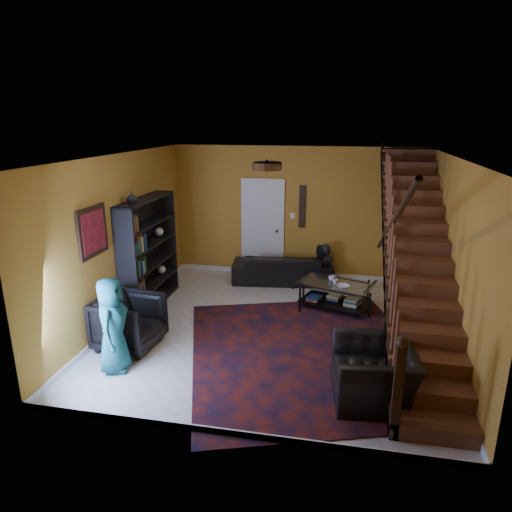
{
  "coord_description": "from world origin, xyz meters",
  "views": [
    {
      "loc": [
        1.05,
        -6.8,
        3.34
      ],
      "look_at": [
        -0.38,
        0.4,
        1.12
      ],
      "focal_mm": 32.0,
      "sensor_mm": 36.0,
      "label": 1
    }
  ],
  "objects": [
    {
      "name": "coffee_table",
      "position": [
        0.95,
        1.07,
        0.28
      ],
      "size": [
        1.44,
        1.11,
        0.48
      ],
      "rotation": [
        0.0,
        0.0,
        -0.33
      ],
      "color": "black",
      "rests_on": "floor"
    },
    {
      "name": "person_adult_b",
      "position": [
        0.59,
        2.35,
        0.2
      ],
      "size": [
        0.64,
        0.51,
        1.29
      ],
      "primitive_type": "imported",
      "rotation": [
        0.0,
        0.0,
        3.11
      ],
      "color": "black",
      "rests_on": "sofa"
    },
    {
      "name": "person_adult_a",
      "position": [
        0.68,
        2.35,
        0.21
      ],
      "size": [
        0.49,
        0.33,
        1.32
      ],
      "primitive_type": "imported",
      "rotation": [
        0.0,
        0.0,
        3.12
      ],
      "color": "black",
      "rests_on": "sofa"
    },
    {
      "name": "wall_hanging",
      "position": [
        0.15,
        2.73,
        1.55
      ],
      "size": [
        0.14,
        0.03,
        0.9
      ],
      "primitive_type": "cube",
      "color": "black",
      "rests_on": "room"
    },
    {
      "name": "staircase",
      "position": [
        2.12,
        -0.0,
        1.4
      ],
      "size": [
        0.95,
        5.02,
        3.18
      ],
      "color": "brown",
      "rests_on": "floor"
    },
    {
      "name": "person_child",
      "position": [
        -1.95,
        -1.67,
        0.67
      ],
      "size": [
        0.54,
        0.72,
        1.34
      ],
      "primitive_type": "imported",
      "rotation": [
        0.0,
        0.0,
        1.76
      ],
      "color": "#1B6867",
      "rests_on": "armchair_left"
    },
    {
      "name": "cup_b",
      "position": [
        0.94,
        1.03,
        0.53
      ],
      "size": [
        0.13,
        0.13,
        0.09
      ],
      "primitive_type": "imported",
      "rotation": [
        0.0,
        0.0,
        0.34
      ],
      "color": "#999999",
      "rests_on": "coffee_table"
    },
    {
      "name": "vase",
      "position": [
        -2.41,
        0.1,
        2.1
      ],
      "size": [
        0.18,
        0.18,
        0.19
      ],
      "primitive_type": "imported",
      "color": "#999999",
      "rests_on": "bookshelf"
    },
    {
      "name": "ceiling_fixture",
      "position": [
        0.0,
        -0.8,
        2.74
      ],
      "size": [
        0.4,
        0.4,
        0.1
      ],
      "primitive_type": "cylinder",
      "color": "#3F2814",
      "rests_on": "room"
    },
    {
      "name": "armchair_right",
      "position": [
        1.5,
        -1.68,
        0.35
      ],
      "size": [
        1.07,
        1.19,
        0.7
      ],
      "primitive_type": "imported",
      "rotation": [
        0.0,
        0.0,
        -1.45
      ],
      "color": "black",
      "rests_on": "floor"
    },
    {
      "name": "popcorn_bucket",
      "position": [
        -1.85,
        -1.18,
        0.1
      ],
      "size": [
        0.15,
        0.15,
        0.16
      ],
      "primitive_type": "cylinder",
      "rotation": [
        0.0,
        0.0,
        -0.09
      ],
      "color": "red",
      "rests_on": "rug"
    },
    {
      "name": "framed_picture",
      "position": [
        -2.57,
        -0.9,
        1.75
      ],
      "size": [
        0.04,
        0.74,
        0.74
      ],
      "primitive_type": "cube",
      "color": "maroon",
      "rests_on": "room"
    },
    {
      "name": "bookshelf",
      "position": [
        -2.4,
        0.6,
        0.96
      ],
      "size": [
        0.35,
        1.8,
        2.0
      ],
      "color": "black",
      "rests_on": "floor"
    },
    {
      "name": "bowl",
      "position": [
        1.08,
        0.86,
        0.51
      ],
      "size": [
        0.28,
        0.28,
        0.05
      ],
      "primitive_type": "imported",
      "rotation": [
        0.0,
        0.0,
        0.35
      ],
      "color": "#999999",
      "rests_on": "coffee_table"
    },
    {
      "name": "door",
      "position": [
        -0.7,
        2.73,
        1.02
      ],
      "size": [
        0.82,
        0.05,
        2.05
      ],
      "primitive_type": "cube",
      "color": "silver",
      "rests_on": "floor"
    },
    {
      "name": "rug",
      "position": [
        0.61,
        -0.71,
        0.01
      ],
      "size": [
        4.4,
        4.71,
        0.02
      ],
      "primitive_type": "cube",
      "rotation": [
        0.0,
        0.0,
        0.32
      ],
      "color": "#4E160D",
      "rests_on": "floor"
    },
    {
      "name": "room",
      "position": [
        -1.33,
        1.33,
        0.05
      ],
      "size": [
        5.5,
        5.5,
        5.5
      ],
      "color": "#B57928",
      "rests_on": "ground"
    },
    {
      "name": "armchair_left",
      "position": [
        -2.05,
        -1.01,
        0.4
      ],
      "size": [
        0.97,
        0.95,
        0.81
      ],
      "primitive_type": "imported",
      "rotation": [
        0.0,
        0.0,
        1.47
      ],
      "color": "black",
      "rests_on": "floor"
    },
    {
      "name": "cup_a",
      "position": [
        0.88,
        1.2,
        0.53
      ],
      "size": [
        0.17,
        0.17,
        0.1
      ],
      "primitive_type": "imported",
      "rotation": [
        0.0,
        0.0,
        -0.41
      ],
      "color": "#999999",
      "rests_on": "coffee_table"
    },
    {
      "name": "floor",
      "position": [
        0.0,
        0.0,
        0.0
      ],
      "size": [
        5.5,
        5.5,
        0.0
      ],
      "primitive_type": "plane",
      "color": "beige",
      "rests_on": "ground"
    },
    {
      "name": "sofa",
      "position": [
        -0.19,
        2.3,
        0.3
      ],
      "size": [
        2.16,
        1.06,
        0.61
      ],
      "primitive_type": "imported",
      "rotation": [
        0.0,
        0.0,
        3.26
      ],
      "color": "black",
      "rests_on": "floor"
    }
  ]
}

